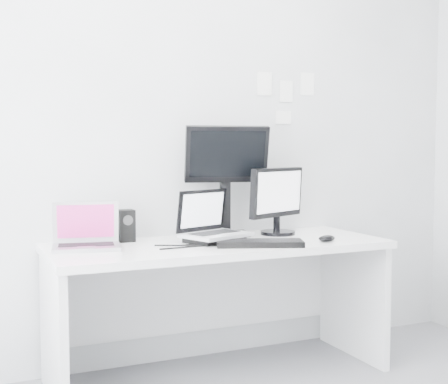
{
  "coord_description": "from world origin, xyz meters",
  "views": [
    {
      "loc": [
        -1.3,
        -1.73,
        1.23
      ],
      "look_at": [
        0.02,
        1.23,
        1.0
      ],
      "focal_mm": 49.41,
      "sensor_mm": 36.0,
      "label": 1
    }
  ],
  "objects": [
    {
      "name": "back_wall",
      "position": [
        0.0,
        1.6,
        1.35
      ],
      "size": [
        3.6,
        0.0,
        3.6
      ],
      "primitive_type": "plane",
      "rotation": [
        1.57,
        0.0,
        0.0
      ],
      "color": "silver",
      "rests_on": "ground"
    },
    {
      "name": "desk",
      "position": [
        0.0,
        1.25,
        0.36
      ],
      "size": [
        1.8,
        0.7,
        0.73
      ],
      "primitive_type": "cube",
      "color": "white",
      "rests_on": "ground"
    },
    {
      "name": "macbook",
      "position": [
        -0.69,
        1.31,
        0.85
      ],
      "size": [
        0.37,
        0.3,
        0.25
      ],
      "primitive_type": "cube",
      "rotation": [
        0.0,
        0.0,
        -0.19
      ],
      "color": "#ACACB0",
      "rests_on": "desk"
    },
    {
      "name": "speaker",
      "position": [
        -0.45,
        1.48,
        0.82
      ],
      "size": [
        0.1,
        0.1,
        0.17
      ],
      "primitive_type": "cube",
      "rotation": [
        0.0,
        0.0,
        -0.2
      ],
      "color": "black",
      "rests_on": "desk"
    },
    {
      "name": "dell_laptop",
      "position": [
        -0.01,
        1.27,
        0.87
      ],
      "size": [
        0.42,
        0.37,
        0.29
      ],
      "primitive_type": "cube",
      "rotation": [
        0.0,
        0.0,
        0.37
      ],
      "color": "#B5B8BD",
      "rests_on": "desk"
    },
    {
      "name": "rear_monitor",
      "position": [
        0.14,
        1.47,
        1.05
      ],
      "size": [
        0.5,
        0.27,
        0.65
      ],
      "primitive_type": "cube",
      "rotation": [
        0.0,
        0.0,
        -0.21
      ],
      "color": "black",
      "rests_on": "desk"
    },
    {
      "name": "samsung_monitor",
      "position": [
        0.43,
        1.39,
        0.93
      ],
      "size": [
        0.48,
        0.36,
        0.4
      ],
      "primitive_type": "cube",
      "rotation": [
        0.0,
        0.0,
        0.42
      ],
      "color": "black",
      "rests_on": "desk"
    },
    {
      "name": "keyboard",
      "position": [
        0.14,
        1.05,
        0.74
      ],
      "size": [
        0.47,
        0.31,
        0.03
      ],
      "primitive_type": "cube",
      "rotation": [
        0.0,
        0.0,
        -0.37
      ],
      "color": "black",
      "rests_on": "desk"
    },
    {
      "name": "mouse",
      "position": [
        0.54,
        1.03,
        0.75
      ],
      "size": [
        0.13,
        0.1,
        0.04
      ],
      "primitive_type": "ellipsoid",
      "rotation": [
        0.0,
        0.0,
        0.31
      ],
      "color": "black",
      "rests_on": "desk"
    },
    {
      "name": "wall_note_0",
      "position": [
        0.45,
        1.59,
        1.62
      ],
      "size": [
        0.1,
        0.0,
        0.14
      ],
      "primitive_type": "cube",
      "color": "white",
      "rests_on": "back_wall"
    },
    {
      "name": "wall_note_1",
      "position": [
        0.6,
        1.59,
        1.58
      ],
      "size": [
        0.09,
        0.0,
        0.13
      ],
      "primitive_type": "cube",
      "color": "white",
      "rests_on": "back_wall"
    },
    {
      "name": "wall_note_2",
      "position": [
        0.75,
        1.59,
        1.63
      ],
      "size": [
        0.1,
        0.0,
        0.14
      ],
      "primitive_type": "cube",
      "color": "white",
      "rests_on": "back_wall"
    },
    {
      "name": "wall_note_3",
      "position": [
        0.58,
        1.59,
        1.42
      ],
      "size": [
        0.11,
        0.0,
        0.08
      ],
      "primitive_type": "cube",
      "color": "white",
      "rests_on": "back_wall"
    }
  ]
}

